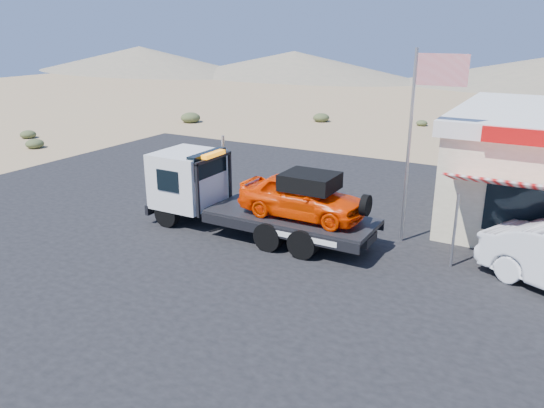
# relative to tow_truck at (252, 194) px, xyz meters

# --- Properties ---
(ground) EXTENTS (120.00, 120.00, 0.00)m
(ground) POSITION_rel_tow_truck_xyz_m (-0.17, -2.72, -1.40)
(ground) COLOR #9F805A
(ground) RESTS_ON ground
(asphalt_lot) EXTENTS (32.00, 24.00, 0.02)m
(asphalt_lot) POSITION_rel_tow_truck_xyz_m (1.83, 0.28, -1.39)
(asphalt_lot) COLOR black
(asphalt_lot) RESTS_ON ground
(tow_truck) EXTENTS (7.76, 2.30, 2.60)m
(tow_truck) POSITION_rel_tow_truck_xyz_m (0.00, 0.00, 0.00)
(tow_truck) COLOR black
(tow_truck) RESTS_ON asphalt_lot
(flagpole) EXTENTS (1.55, 0.10, 6.00)m
(flagpole) POSITION_rel_tow_truck_xyz_m (4.76, 1.78, 2.36)
(flagpole) COLOR #99999E
(flagpole) RESTS_ON asphalt_lot
(desert_scrub) EXTENTS (22.45, 35.38, 0.76)m
(desert_scrub) POSITION_rel_tow_truck_xyz_m (-14.20, 8.32, -1.09)
(desert_scrub) COLOR #3A4827
(desert_scrub) RESTS_ON ground
(distant_hills) EXTENTS (126.00, 48.00, 4.20)m
(distant_hills) POSITION_rel_tow_truck_xyz_m (-9.94, 52.42, 0.49)
(distant_hills) COLOR #726B59
(distant_hills) RESTS_ON ground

